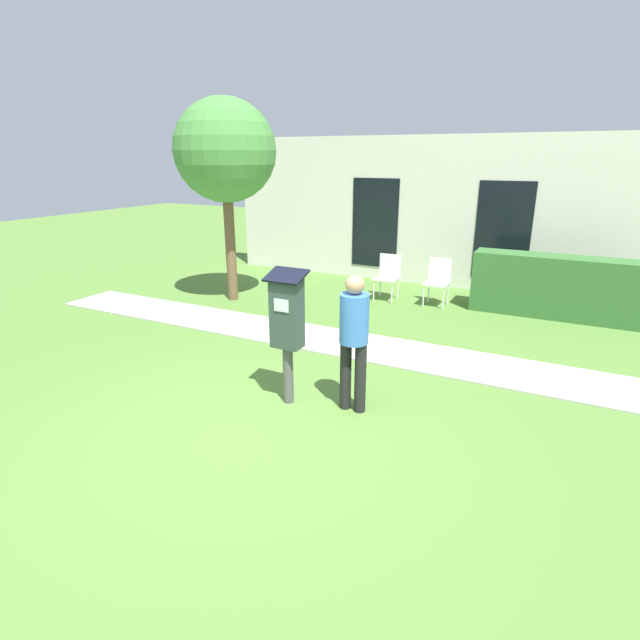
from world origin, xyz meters
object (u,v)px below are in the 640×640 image
person_standing (354,333)px  outdoor_chair_left (388,273)px  parking_meter (287,320)px  outdoor_chair_middle (438,278)px

person_standing → outdoor_chair_left: 4.79m
parking_meter → outdoor_chair_left: (-0.49, 4.79, -0.49)m
outdoor_chair_left → outdoor_chair_middle: bearing=-6.0°
parking_meter → outdoor_chair_middle: parking_meter is taller
parking_meter → person_standing: (0.74, 0.17, -0.09)m
parking_meter → outdoor_chair_middle: (0.52, 4.83, -0.49)m
parking_meter → outdoor_chair_middle: size_ratio=1.77×
parking_meter → outdoor_chair_middle: 4.89m
parking_meter → person_standing: size_ratio=1.01×
parking_meter → person_standing: parking_meter is taller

